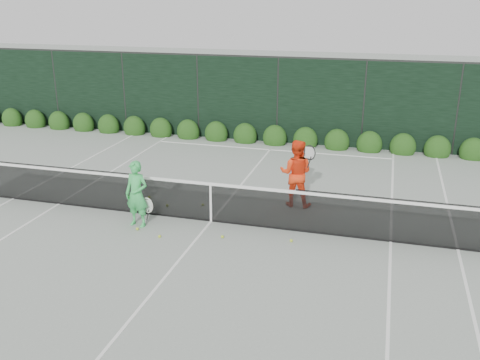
# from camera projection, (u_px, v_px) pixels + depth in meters

# --- Properties ---
(ground) EXTENTS (80.00, 80.00, 0.00)m
(ground) POSITION_uv_depth(u_px,v_px,m) (211.00, 221.00, 12.66)
(ground) COLOR gray
(ground) RESTS_ON ground
(tennis_net) EXTENTS (12.90, 0.10, 1.07)m
(tennis_net) POSITION_uv_depth(u_px,v_px,m) (210.00, 200.00, 12.49)
(tennis_net) COLOR black
(tennis_net) RESTS_ON ground
(player_woman) EXTENTS (0.66, 0.44, 1.55)m
(player_woman) POSITION_uv_depth(u_px,v_px,m) (137.00, 194.00, 12.20)
(player_woman) COLOR #39C25B
(player_woman) RESTS_ON ground
(player_man) EXTENTS (0.92, 0.65, 1.72)m
(player_man) POSITION_uv_depth(u_px,v_px,m) (296.00, 173.00, 13.35)
(player_man) COLOR #FF3D15
(player_man) RESTS_ON ground
(court_lines) EXTENTS (11.03, 23.83, 0.01)m
(court_lines) POSITION_uv_depth(u_px,v_px,m) (211.00, 221.00, 12.65)
(court_lines) COLOR white
(court_lines) RESTS_ON ground
(windscreen_fence) EXTENTS (32.00, 21.07, 3.06)m
(windscreen_fence) POSITION_uv_depth(u_px,v_px,m) (162.00, 203.00, 9.69)
(windscreen_fence) COLOR black
(windscreen_fence) RESTS_ON ground
(hedge_row) EXTENTS (31.66, 0.65, 0.94)m
(hedge_row) POSITION_uv_depth(u_px,v_px,m) (275.00, 138.00, 19.08)
(hedge_row) COLOR #153A10
(hedge_row) RESTS_ON ground
(tennis_balls) EXTENTS (4.17, 2.23, 0.07)m
(tennis_balls) POSITION_uv_depth(u_px,v_px,m) (188.00, 220.00, 12.65)
(tennis_balls) COLOR #BBD52F
(tennis_balls) RESTS_ON ground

